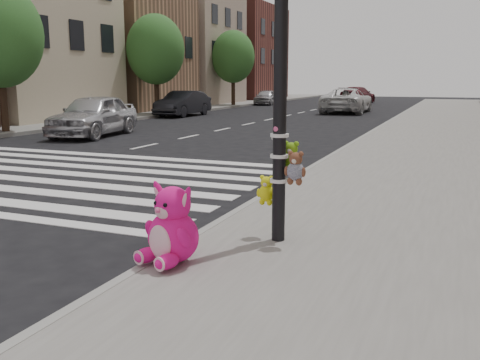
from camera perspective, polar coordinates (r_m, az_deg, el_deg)
The scene contains 19 objects.
ground at distance 6.60m, azimuth -23.63°, elevation -8.78°, with size 120.00×120.00×0.00m, color black.
sidewalk_near at distance 14.42m, azimuth 23.70°, elevation 1.77°, with size 7.00×80.00×0.14m, color slate.
sidewalk_far at distance 30.33m, azimuth -14.52°, elevation 6.63°, with size 6.00×80.00×0.14m, color slate.
curb_edge at distance 14.73m, azimuth 10.18°, elevation 2.69°, with size 0.12×80.00×0.15m, color gray.
crosswalk at distance 13.28m, azimuth -21.26°, elevation 0.96°, with size 11.00×6.00×0.01m, color silver, non-canonical shape.
bld_far_b at distance 29.44m, azimuth -21.94°, elevation 16.69°, with size 6.00×8.00×11.00m, color #C6B498.
bld_far_c at distance 36.37m, azimuth -11.64°, elevation 13.59°, with size 6.00×8.00×8.00m, color #A37857.
bld_far_d at distance 44.20m, azimuth -5.00°, elevation 14.54°, with size 6.00×8.00×10.00m, color tan.
bld_far_e at distance 54.18m, azimuth 0.46°, elevation 13.36°, with size 6.00×10.00×9.00m, color brown.
signal_pole at distance 6.40m, azimuth 4.48°, elevation 7.88°, with size 0.69×0.50×4.00m.
tree_far_b at distance 30.68m, azimuth -9.00°, elevation 13.57°, with size 3.20×3.20×5.44m.
tree_far_c at distance 40.50m, azimuth -0.74°, elevation 13.00°, with size 3.20×3.20×5.44m.
pink_bunny at distance 5.81m, azimuth -7.34°, elevation -5.33°, with size 0.70×0.77×0.89m.
red_teddy at distance 5.83m, azimuth -7.56°, elevation -8.04°, with size 0.13×0.09×0.20m, color red, non-canonical shape.
car_silver_far at distance 20.47m, azimuth -15.36°, elevation 6.68°, with size 1.81×4.51×1.54m, color silver.
car_dark_far at distance 30.38m, azimuth -6.10°, elevation 8.11°, with size 1.49×4.27×1.41m, color black.
car_white_near at distance 33.73m, azimuth 11.34°, elevation 8.31°, with size 2.50×5.42×1.51m, color silver.
car_maroon_near at distance 46.67m, azimuth 12.40°, elevation 8.85°, with size 1.95×4.79×1.39m, color #591921.
car_silver_deep at distance 43.15m, azimuth 2.78°, elevation 8.82°, with size 1.44×3.57×1.22m, color #B2B1B7.
Camera 1 is at (4.57, -4.27, 2.11)m, focal length 40.00 mm.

